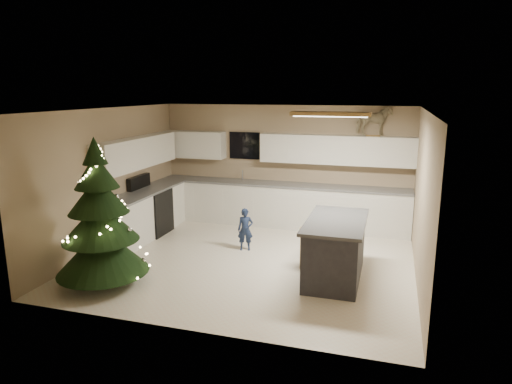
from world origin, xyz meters
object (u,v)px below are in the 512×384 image
bar_stool (310,238)px  rocking_horse (374,121)px  island (335,249)px  christmas_tree (100,226)px  toddler (245,229)px

bar_stool → rocking_horse: size_ratio=0.91×
island → christmas_tree: 3.61m
toddler → bar_stool: bearing=-37.8°
toddler → rocking_horse: (2.12, 1.84, 1.92)m
bar_stool → rocking_horse: bearing=70.5°
island → toddler: 1.93m
island → christmas_tree: christmas_tree is taller
island → rocking_horse: rocking_horse is taller
christmas_tree → rocking_horse: 5.59m
island → toddler: size_ratio=2.16×
island → christmas_tree: (-3.35, -1.27, 0.45)m
island → christmas_tree: size_ratio=0.75×
bar_stool → rocking_horse: rocking_horse is taller
bar_stool → christmas_tree: christmas_tree is taller
rocking_horse → bar_stool: bearing=145.2°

